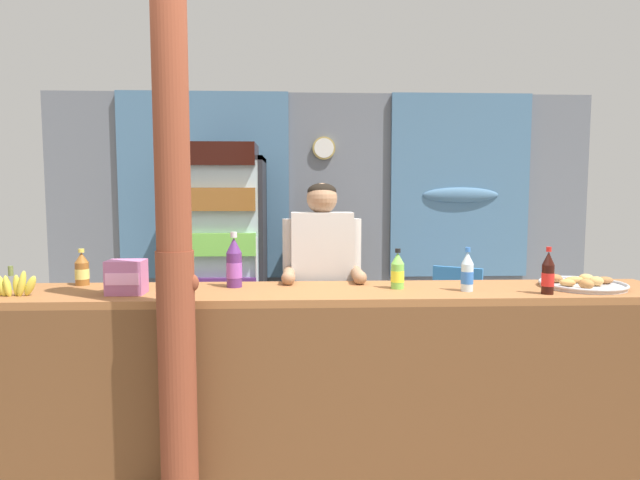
% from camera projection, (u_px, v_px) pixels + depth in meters
% --- Properties ---
extents(ground_plane, '(7.80, 7.80, 0.00)m').
position_uv_depth(ground_plane, '(334.00, 403.00, 3.69)').
color(ground_plane, gray).
extents(back_wall_curtained, '(5.60, 0.22, 2.51)m').
position_uv_depth(back_wall_curtained, '(322.00, 212.00, 5.41)').
color(back_wall_curtained, slate).
rests_on(back_wall_curtained, ground).
extents(stall_counter, '(3.59, 0.55, 0.96)m').
position_uv_depth(stall_counter, '(346.00, 363.00, 2.73)').
color(stall_counter, '#935B33').
rests_on(stall_counter, ground).
extents(timber_post, '(0.19, 0.17, 2.45)m').
position_uv_depth(timber_post, '(175.00, 262.00, 2.38)').
color(timber_post, brown).
rests_on(timber_post, ground).
extents(drink_fridge, '(0.79, 0.66, 1.93)m').
position_uv_depth(drink_fridge, '(222.00, 240.00, 4.78)').
color(drink_fridge, '#232328').
rests_on(drink_fridge, ground).
extents(bottle_shelf_rack, '(0.48, 0.28, 1.21)m').
position_uv_depth(bottle_shelf_rack, '(322.00, 279.00, 5.14)').
color(bottle_shelf_rack, brown).
rests_on(bottle_shelf_rack, ground).
extents(plastic_lawn_chair, '(0.60, 0.60, 0.86)m').
position_uv_depth(plastic_lawn_chair, '(460.00, 307.00, 4.56)').
color(plastic_lawn_chair, '#3884D6').
rests_on(plastic_lawn_chair, ground).
extents(shopkeeper, '(0.49, 0.42, 1.55)m').
position_uv_depth(shopkeeper, '(322.00, 276.00, 3.23)').
color(shopkeeper, '#28282D').
rests_on(shopkeeper, ground).
extents(soda_bottle_grape_soda, '(0.09, 0.09, 0.31)m').
position_uv_depth(soda_bottle_grape_soda, '(234.00, 264.00, 2.88)').
color(soda_bottle_grape_soda, '#56286B').
rests_on(soda_bottle_grape_soda, stall_counter).
extents(soda_bottle_cola, '(0.06, 0.06, 0.25)m').
position_uv_depth(soda_bottle_cola, '(548.00, 274.00, 2.68)').
color(soda_bottle_cola, black).
rests_on(soda_bottle_cola, stall_counter).
extents(soda_bottle_iced_tea, '(0.08, 0.08, 0.21)m').
position_uv_depth(soda_bottle_iced_tea, '(82.00, 270.00, 2.94)').
color(soda_bottle_iced_tea, brown).
rests_on(soda_bottle_iced_tea, stall_counter).
extents(soda_bottle_lime_soda, '(0.07, 0.07, 0.22)m').
position_uv_depth(soda_bottle_lime_soda, '(398.00, 272.00, 2.84)').
color(soda_bottle_lime_soda, '#75C64C').
rests_on(soda_bottle_lime_soda, stall_counter).
extents(soda_bottle_water, '(0.07, 0.07, 0.23)m').
position_uv_depth(soda_bottle_water, '(467.00, 273.00, 2.76)').
color(soda_bottle_water, silver).
rests_on(soda_bottle_water, stall_counter).
extents(snack_box_wafer, '(0.19, 0.14, 0.18)m').
position_uv_depth(snack_box_wafer, '(126.00, 277.00, 2.68)').
color(snack_box_wafer, '#B76699').
rests_on(snack_box_wafer, stall_counter).
extents(pastry_tray, '(0.46, 0.46, 0.07)m').
position_uv_depth(pastry_tray, '(582.00, 284.00, 2.88)').
color(pastry_tray, '#BCBCC1').
rests_on(pastry_tray, stall_counter).
extents(banana_bunch, '(0.26, 0.06, 0.16)m').
position_uv_depth(banana_bunch, '(12.00, 285.00, 2.63)').
color(banana_bunch, '#DBCC42').
rests_on(banana_bunch, stall_counter).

